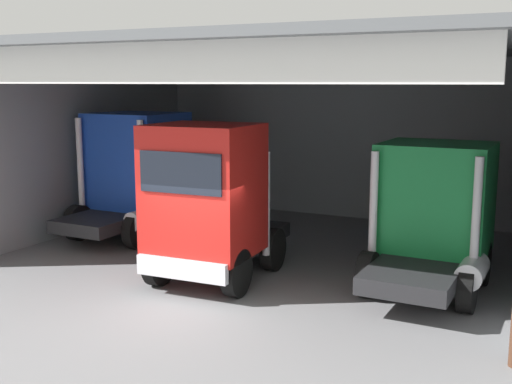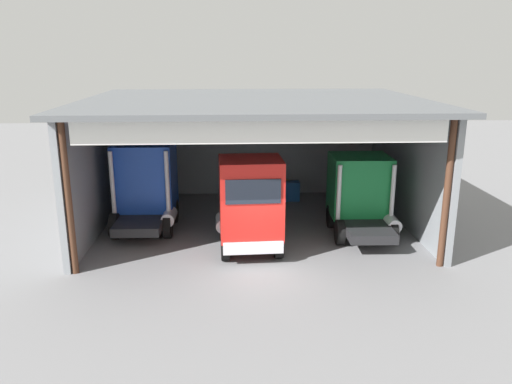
% 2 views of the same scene
% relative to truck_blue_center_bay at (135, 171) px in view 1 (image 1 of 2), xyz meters
% --- Properties ---
extents(ground_plane, '(80.00, 80.00, 0.00)m').
position_rel_truck_blue_center_bay_xyz_m(ground_plane, '(4.75, -4.90, -1.99)').
color(ground_plane, slate).
rests_on(ground_plane, ground).
extents(workshop_shed, '(14.19, 11.44, 5.65)m').
position_rel_truck_blue_center_bay_xyz_m(workshop_shed, '(4.75, 1.17, 1.92)').
color(workshop_shed, gray).
rests_on(workshop_shed, ground).
extents(truck_blue_center_bay, '(2.68, 4.31, 3.77)m').
position_rel_truck_blue_center_bay_xyz_m(truck_blue_center_bay, '(0.00, 0.00, 0.00)').
color(truck_blue_center_bay, '#1E47B7').
rests_on(truck_blue_center_bay, ground).
extents(truck_red_yard_outside, '(2.61, 4.57, 3.76)m').
position_rel_truck_blue_center_bay_xyz_m(truck_red_yard_outside, '(4.42, -3.08, -0.06)').
color(truck_red_yard_outside, red).
rests_on(truck_red_yard_outside, ground).
extents(truck_green_right_bay, '(2.62, 4.34, 3.32)m').
position_rel_truck_blue_center_bay_xyz_m(truck_green_right_bay, '(9.19, -1.10, -0.25)').
color(truck_green_right_bay, '#197F3D').
rests_on(truck_green_right_bay, ground).
extents(oil_drum, '(0.58, 0.58, 0.93)m').
position_rel_truck_blue_center_bay_xyz_m(oil_drum, '(6.61, 4.38, -1.52)').
color(oil_drum, gold).
rests_on(oil_drum, ground).
extents(tool_cart, '(0.90, 0.60, 1.00)m').
position_rel_truck_blue_center_bay_xyz_m(tool_cart, '(6.81, 3.95, -1.49)').
color(tool_cart, '#1E59A5').
rests_on(tool_cart, ground).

